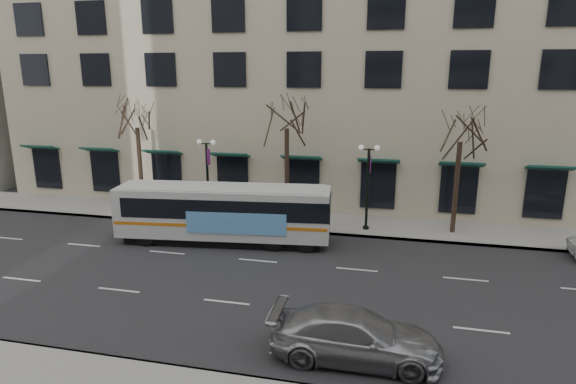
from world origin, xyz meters
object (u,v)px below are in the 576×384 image
(city_bus, at_px, (225,212))
(lamp_post_right, at_px, (368,183))
(tree_far_right, at_px, (462,125))
(silver_car, at_px, (355,336))
(tree_far_left, at_px, (136,113))
(lamp_post_left, at_px, (208,175))
(tree_far_mid, at_px, (287,113))

(city_bus, bearing_deg, lamp_post_right, 18.99)
(tree_far_right, height_order, silver_car, tree_far_right)
(tree_far_left, relative_size, city_bus, 0.69)
(lamp_post_left, bearing_deg, silver_car, -51.58)
(tree_far_right, height_order, city_bus, tree_far_right)
(silver_car, bearing_deg, tree_far_mid, 20.38)
(tree_far_mid, bearing_deg, lamp_post_right, -6.83)
(lamp_post_left, distance_m, city_bus, 4.53)
(tree_far_mid, relative_size, tree_far_right, 1.06)
(lamp_post_right, distance_m, city_bus, 8.46)
(tree_far_mid, bearing_deg, silver_car, -68.18)
(silver_car, bearing_deg, tree_far_right, -19.08)
(tree_far_right, bearing_deg, tree_far_left, 180.00)
(tree_far_mid, bearing_deg, tree_far_right, -0.00)
(tree_far_left, distance_m, silver_car, 21.70)
(tree_far_mid, height_order, lamp_post_left, tree_far_mid)
(tree_far_right, relative_size, lamp_post_left, 1.55)
(lamp_post_left, bearing_deg, lamp_post_right, 0.00)
(tree_far_right, xyz_separation_m, city_bus, (-12.54, -4.22, -4.67))
(tree_far_left, height_order, tree_far_right, tree_far_left)
(lamp_post_left, relative_size, city_bus, 0.43)
(tree_far_left, distance_m, lamp_post_left, 6.29)
(tree_far_mid, relative_size, lamp_post_left, 1.64)
(lamp_post_right, bearing_deg, tree_far_left, 177.71)
(tree_far_left, height_order, city_bus, tree_far_left)
(tree_far_left, xyz_separation_m, tree_far_right, (20.00, 0.00, -0.28))
(tree_far_left, height_order, lamp_post_left, tree_far_left)
(silver_car, bearing_deg, city_bus, 38.48)
(tree_far_right, xyz_separation_m, lamp_post_left, (-14.99, -0.60, -3.48))
(city_bus, height_order, silver_car, city_bus)
(lamp_post_right, xyz_separation_m, city_bus, (-7.55, -3.62, -1.20))
(tree_far_left, bearing_deg, tree_far_mid, 0.00)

